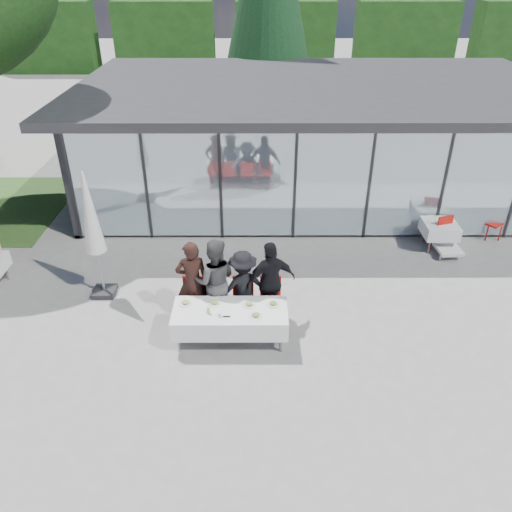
{
  "coord_description": "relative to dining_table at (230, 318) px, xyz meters",
  "views": [
    {
      "loc": [
        -0.02,
        -8.11,
        6.64
      ],
      "look_at": [
        0.01,
        1.2,
        1.1
      ],
      "focal_mm": 35.0,
      "sensor_mm": 36.0,
      "label": 1
    }
  ],
  "objects": [
    {
      "name": "ground",
      "position": [
        0.51,
        0.27,
        -0.54
      ],
      "size": [
        90.0,
        90.0,
        0.0
      ],
      "primitive_type": "plane",
      "color": "gray",
      "rests_on": "ground"
    },
    {
      "name": "spare_chair_b",
      "position": [
        5.39,
        3.79,
        -0.0
      ],
      "size": [
        0.55,
        0.55,
        0.97
      ],
      "color": "#B4140C",
      "rests_on": "ground"
    },
    {
      "name": "treeline",
      "position": [
        -1.49,
        28.27,
        1.66
      ],
      "size": [
        62.5,
        2.0,
        4.4
      ],
      "color": "#133310",
      "rests_on": "ground"
    },
    {
      "name": "spare_chair_a",
      "position": [
        6.95,
        4.4,
        -0.0
      ],
      "size": [
        0.61,
        0.61,
        0.97
      ],
      "color": "#B4140C",
      "rests_on": "ground"
    },
    {
      "name": "juice_bottle",
      "position": [
        -0.41,
        -0.11,
        0.28
      ],
      "size": [
        0.06,
        0.06,
        0.13
      ],
      "primitive_type": "cylinder",
      "color": "#96C150",
      "rests_on": "dining_table"
    },
    {
      "name": "diner_chair_c",
      "position": [
        0.24,
        0.75,
        -0.0
      ],
      "size": [
        0.44,
        0.44,
        0.97
      ],
      "color": "#B4140C",
      "rests_on": "ground"
    },
    {
      "name": "plate_a",
      "position": [
        -0.89,
        0.2,
        0.24
      ],
      "size": [
        0.26,
        0.26,
        0.07
      ],
      "color": "silver",
      "rests_on": "dining_table"
    },
    {
      "name": "market_umbrella",
      "position": [
        -2.98,
        1.63,
        1.37
      ],
      "size": [
        0.5,
        0.5,
        3.0
      ],
      "color": "black",
      "rests_on": "ground"
    },
    {
      "name": "folded_eyeglasses",
      "position": [
        -0.05,
        -0.22,
        0.22
      ],
      "size": [
        0.14,
        0.03,
        0.01
      ],
      "primitive_type": "cube",
      "color": "black",
      "rests_on": "dining_table"
    },
    {
      "name": "pavilion",
      "position": [
        2.51,
        8.43,
        1.61
      ],
      "size": [
        14.8,
        8.8,
        3.44
      ],
      "color": "gray",
      "rests_on": "ground"
    },
    {
      "name": "diner_chair_b",
      "position": [
        -0.34,
        0.75,
        -0.0
      ],
      "size": [
        0.44,
        0.44,
        0.97
      ],
      "color": "#B4140C",
      "rests_on": "ground"
    },
    {
      "name": "drinking_glasses",
      "position": [
        -0.18,
        -0.23,
        0.26
      ],
      "size": [
        0.07,
        0.07,
        0.1
      ],
      "color": "silver",
      "rests_on": "dining_table"
    },
    {
      "name": "diner_c",
      "position": [
        0.24,
        0.75,
        0.27
      ],
      "size": [
        1.31,
        1.31,
        1.61
      ],
      "primitive_type": "imported",
      "rotation": [
        0.0,
        0.0,
        3.46
      ],
      "color": "black",
      "rests_on": "ground"
    },
    {
      "name": "diner_chair_d",
      "position": [
        0.82,
        0.75,
        -0.0
      ],
      "size": [
        0.44,
        0.44,
        0.97
      ],
      "color": "#B4140C",
      "rests_on": "ground"
    },
    {
      "name": "dining_table",
      "position": [
        0.0,
        0.0,
        0.0
      ],
      "size": [
        2.26,
        0.96,
        0.75
      ],
      "color": "white",
      "rests_on": "ground"
    },
    {
      "name": "spare_table_right",
      "position": [
        5.35,
        3.76,
        0.02
      ],
      "size": [
        0.86,
        0.86,
        0.74
      ],
      "color": "white",
      "rests_on": "ground"
    },
    {
      "name": "lounger",
      "position": [
        5.49,
        3.83,
        -0.28
      ],
      "size": [
        0.69,
        1.37,
        0.72
      ],
      "color": "silver",
      "rests_on": "ground"
    },
    {
      "name": "plate_extra",
      "position": [
        0.51,
        -0.21,
        0.24
      ],
      "size": [
        0.26,
        0.26,
        0.07
      ],
      "color": "silver",
      "rests_on": "dining_table"
    },
    {
      "name": "diner_d",
      "position": [
        0.82,
        0.75,
        0.37
      ],
      "size": [
        1.36,
        1.36,
        1.82
      ],
      "primitive_type": "imported",
      "rotation": [
        0.0,
        0.0,
        3.48
      ],
      "color": "black",
      "rests_on": "ground"
    },
    {
      "name": "diner_b",
      "position": [
        -0.34,
        0.75,
        0.41
      ],
      "size": [
        0.92,
        0.92,
        1.89
      ],
      "primitive_type": "imported",
      "rotation": [
        0.0,
        0.0,
        3.15
      ],
      "color": "#4C4C4C",
      "rests_on": "ground"
    },
    {
      "name": "plate_c",
      "position": [
        0.37,
        0.16,
        0.24
      ],
      "size": [
        0.26,
        0.26,
        0.07
      ],
      "color": "silver",
      "rests_on": "dining_table"
    },
    {
      "name": "diner_a",
      "position": [
        -0.8,
        0.75,
        0.39
      ],
      "size": [
        0.78,
        0.78,
        1.85
      ],
      "primitive_type": "imported",
      "rotation": [
        0.0,
        0.0,
        3.32
      ],
      "color": "black",
      "rests_on": "ground"
    },
    {
      "name": "plate_b",
      "position": [
        -0.32,
        0.21,
        0.24
      ],
      "size": [
        0.26,
        0.26,
        0.07
      ],
      "color": "silver",
      "rests_on": "dining_table"
    },
    {
      "name": "diner_chair_a",
      "position": [
        -0.8,
        0.75,
        -0.0
      ],
      "size": [
        0.44,
        0.44,
        0.97
      ],
      "color": "#B4140C",
      "rests_on": "ground"
    },
    {
      "name": "plate_d",
      "position": [
        0.86,
        0.17,
        0.24
      ],
      "size": [
        0.26,
        0.26,
        0.07
      ],
      "color": "silver",
      "rests_on": "dining_table"
    }
  ]
}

